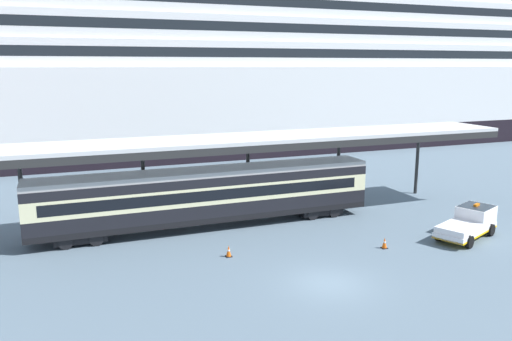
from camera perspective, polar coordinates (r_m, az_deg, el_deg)
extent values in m
plane|color=slate|center=(27.16, 8.13, -12.39)|extent=(400.00, 400.00, 0.00)
cube|color=black|center=(74.55, 1.07, 4.44)|extent=(149.27, 24.90, 3.26)
cube|color=silver|center=(74.06, 1.09, 8.61)|extent=(149.27, 24.90, 7.60)
cube|color=silver|center=(73.97, 1.11, 12.69)|extent=(137.33, 22.90, 2.95)
cube|color=black|center=(63.57, 5.11, 12.94)|extent=(131.36, 0.12, 1.06)
cube|color=silver|center=(74.08, 1.12, 14.97)|extent=(131.84, 21.99, 2.95)
cube|color=black|center=(64.12, 4.97, 15.57)|extent=(126.11, 0.12, 1.06)
cube|color=silver|center=(74.31, 1.13, 17.24)|extent=(126.34, 21.07, 2.95)
cube|color=black|center=(64.80, 4.83, 18.15)|extent=(120.85, 0.12, 1.06)
cube|color=silver|center=(34.90, -5.76, 3.34)|extent=(47.07, 5.10, 0.25)
cube|color=#272727|center=(32.63, -4.59, 2.11)|extent=(47.07, 0.20, 0.50)
cylinder|color=#272727|center=(36.45, -24.74, -2.23)|extent=(0.28, 0.28, 5.87)
cylinder|color=#272727|center=(36.74, -12.47, -1.32)|extent=(0.28, 0.28, 5.87)
cylinder|color=#272727|center=(38.65, -0.91, -0.40)|extent=(0.28, 0.28, 5.87)
cylinder|color=#272727|center=(41.96, 9.19, 0.41)|extent=(0.28, 0.28, 5.87)
cylinder|color=#272727|center=(46.37, 17.59, 1.08)|extent=(0.28, 0.28, 5.87)
cube|color=black|center=(35.54, -5.37, -5.00)|extent=(23.43, 2.80, 0.40)
cube|color=black|center=(35.36, -5.39, -3.99)|extent=(23.43, 2.80, 0.90)
cube|color=beige|center=(35.09, -5.42, -2.34)|extent=(23.43, 2.80, 1.20)
cube|color=black|center=(33.81, -4.79, -2.79)|extent=(21.56, 0.08, 0.72)
cube|color=black|center=(34.89, -5.45, -0.91)|extent=(23.43, 2.80, 0.60)
cube|color=#AFAFAF|center=(34.79, -5.47, -0.14)|extent=(23.43, 2.69, 0.36)
cube|color=black|center=(34.47, -19.07, -6.85)|extent=(3.20, 2.35, 0.50)
cylinder|color=black|center=(33.35, -20.53, -7.63)|extent=(0.84, 0.12, 0.84)
cylinder|color=black|center=(33.39, -17.42, -7.39)|extent=(0.84, 0.12, 0.84)
cube|color=black|center=(38.70, 6.77, -4.26)|extent=(3.20, 2.35, 0.50)
cylinder|color=black|center=(37.30, 6.39, -4.91)|extent=(0.84, 0.12, 0.84)
cylinder|color=black|center=(38.14, 8.80, -4.60)|extent=(0.84, 0.12, 0.84)
cube|color=white|center=(35.95, 22.39, -6.12)|extent=(5.57, 3.89, 0.36)
cube|color=#F2B20C|center=(35.98, 22.37, -6.32)|extent=(5.58, 3.91, 0.12)
cube|color=white|center=(37.04, 23.38, -4.51)|extent=(2.86, 2.67, 1.10)
cube|color=#19232D|center=(36.95, 23.42, -3.98)|extent=(2.64, 2.51, 0.44)
cube|color=orange|center=(36.88, 23.45, -3.56)|extent=(0.59, 0.40, 0.16)
cube|color=white|center=(34.92, 21.75, -5.96)|extent=(3.43, 2.91, 0.36)
cylinder|color=black|center=(37.84, 21.99, -5.50)|extent=(0.83, 0.55, 0.80)
cylinder|color=black|center=(37.14, 24.81, -6.05)|extent=(0.83, 0.55, 0.80)
cylinder|color=black|center=(34.92, 19.76, -6.74)|extent=(0.83, 0.55, 0.80)
cylinder|color=black|center=(34.17, 22.79, -7.38)|extent=(0.83, 0.55, 0.80)
cube|color=black|center=(30.39, -3.07, -9.57)|extent=(0.36, 0.36, 0.04)
cone|color=#EA590F|center=(30.26, -3.08, -8.95)|extent=(0.30, 0.30, 0.65)
cylinder|color=white|center=(30.25, -3.08, -8.90)|extent=(0.17, 0.17, 0.09)
cube|color=black|center=(32.63, 14.16, -8.40)|extent=(0.36, 0.36, 0.04)
cone|color=#EA590F|center=(32.52, 14.19, -7.82)|extent=(0.30, 0.30, 0.65)
cylinder|color=white|center=(32.50, 14.19, -7.77)|extent=(0.17, 0.17, 0.09)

